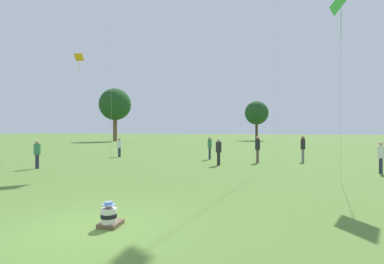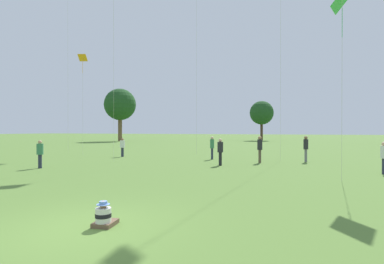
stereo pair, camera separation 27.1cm
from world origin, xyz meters
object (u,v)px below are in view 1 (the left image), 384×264
object	(u,v)px
person_standing_5	(210,145)
distant_tree_0	(257,113)
person_standing_7	(119,146)
seated_toddler	(109,217)
person_standing_3	(258,147)
person_standing_6	(381,154)
kite_8	(79,62)
distant_tree_1	(115,105)
kite_3	(341,4)
person_standing_4	(219,149)
person_standing_0	(37,152)
person_standing_1	(303,146)

from	to	relation	value
person_standing_5	distant_tree_0	bearing A→B (deg)	-113.94
person_standing_7	seated_toddler	bearing A→B (deg)	-111.31
person_standing_3	person_standing_6	size ratio (longest dim) A/B	1.11
person_standing_5	kite_8	xyz separation A→B (m)	(-11.28, -0.49, 6.92)
seated_toddler	distant_tree_1	world-z (taller)	distant_tree_1
kite_3	kite_8	world-z (taller)	kite_8
person_standing_4	person_standing_0	bearing A→B (deg)	31.80
seated_toddler	kite_3	size ratio (longest dim) A/B	0.07
person_standing_6	person_standing_7	bearing A→B (deg)	-175.72
person_standing_5	person_standing_7	xyz separation A→B (m)	(-7.54, -0.26, -0.14)
person_standing_1	person_standing_7	bearing A→B (deg)	-107.57
person_standing_0	person_standing_3	world-z (taller)	person_standing_3
person_standing_3	person_standing_5	distance (m)	3.86
person_standing_0	person_standing_6	xyz separation A→B (m)	(18.07, 3.70, 0.02)
person_standing_5	distant_tree_0	distance (m)	43.26
person_standing_6	person_standing_7	xyz separation A→B (m)	(-17.57, 4.23, -0.07)
seated_toddler	person_standing_4	size ratio (longest dim) A/B	0.36
person_standing_7	distant_tree_0	xyz separation A→B (m)	(6.83, 43.26, 4.91)
person_standing_3	person_standing_5	bearing A→B (deg)	164.43
person_standing_1	seated_toddler	bearing A→B (deg)	-36.69
person_standing_1	kite_3	distance (m)	10.19
person_standing_3	person_standing_7	distance (m)	11.23
person_standing_1	person_standing_6	xyz separation A→B (m)	(3.46, -4.80, -0.12)
person_standing_3	distant_tree_1	world-z (taller)	distant_tree_1
person_standing_1	person_standing_3	size ratio (longest dim) A/B	1.00
person_standing_1	distant_tree_0	world-z (taller)	distant_tree_0
distant_tree_1	person_standing_7	bearing A→B (deg)	-57.28
person_standing_4	kite_8	size ratio (longest dim) A/B	0.19
person_standing_1	person_standing_3	distance (m)	3.33
seated_toddler	person_standing_7	xyz separation A→B (m)	(-9.24, 15.57, 0.67)
kite_8	distant_tree_1	world-z (taller)	distant_tree_1
person_standing_6	kite_8	distance (m)	22.78
person_standing_7	kite_8	xyz separation A→B (m)	(-3.74, -0.23, 7.07)
person_standing_0	person_standing_5	xyz separation A→B (m)	(8.04, 8.19, 0.09)
distant_tree_0	distant_tree_1	bearing A→B (deg)	-152.37
person_standing_0	distant_tree_1	xyz separation A→B (m)	(-18.58, 37.62, 6.22)
person_standing_4	kite_8	xyz separation A→B (m)	(-12.75, 3.01, 6.98)
person_standing_4	kite_8	bearing A→B (deg)	-7.73
person_standing_3	person_standing_6	world-z (taller)	person_standing_3
person_standing_5	distant_tree_1	bearing A→B (deg)	-72.76
person_standing_1	person_standing_6	distance (m)	5.92
person_standing_0	person_standing_4	xyz separation A→B (m)	(9.50, 4.68, 0.04)
person_standing_7	person_standing_3	bearing A→B (deg)	-57.20
person_standing_1	distant_tree_0	xyz separation A→B (m)	(-7.28, 42.69, 4.72)
person_standing_6	distant_tree_1	distance (m)	50.32
person_standing_4	kite_8	world-z (taller)	kite_8
person_standing_0	kite_8	xyz separation A→B (m)	(-3.24, 7.70, 7.01)
person_standing_6	distant_tree_0	bearing A→B (deg)	120.56
person_standing_0	person_standing_3	distance (m)	13.57
seated_toddler	kite_3	world-z (taller)	kite_3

